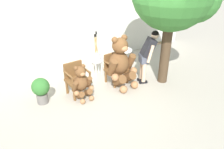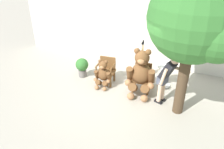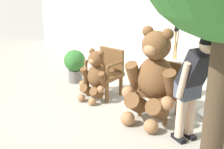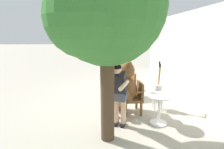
# 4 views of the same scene
# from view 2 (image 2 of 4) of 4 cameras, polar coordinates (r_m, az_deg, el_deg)

# --- Properties ---
(ground_plane) EXTENTS (60.00, 60.00, 0.00)m
(ground_plane) POSITION_cam_2_polar(r_m,az_deg,el_deg) (6.81, 1.60, -4.96)
(ground_plane) COLOR #A8A091
(back_wall) EXTENTS (10.00, 0.16, 2.80)m
(back_wall) POSITION_cam_2_polar(r_m,az_deg,el_deg) (8.30, 7.66, 11.91)
(back_wall) COLOR silver
(back_wall) RESTS_ON ground
(wooden_chair_left) EXTENTS (0.60, 0.56, 0.86)m
(wooden_chair_left) POSITION_cam_2_polar(r_m,az_deg,el_deg) (7.17, -1.51, 1.23)
(wooden_chair_left) COLOR brown
(wooden_chair_left) RESTS_ON ground
(wooden_chair_right) EXTENTS (0.61, 0.57, 0.86)m
(wooden_chair_right) POSITION_cam_2_polar(r_m,az_deg,el_deg) (6.84, 7.86, -0.54)
(wooden_chair_right) COLOR brown
(wooden_chair_right) RESTS_ON ground
(teddy_bear_large) EXTENTS (0.89, 0.87, 1.46)m
(teddy_bear_large) POSITION_cam_2_polar(r_m,az_deg,el_deg) (6.49, 7.54, 0.36)
(teddy_bear_large) COLOR brown
(teddy_bear_large) RESTS_ON ground
(teddy_bear_small) EXTENTS (0.56, 0.54, 0.93)m
(teddy_bear_small) POSITION_cam_2_polar(r_m,az_deg,el_deg) (6.94, -2.39, 0.13)
(teddy_bear_small) COLOR brown
(teddy_bear_small) RESTS_ON ground
(person_visitor) EXTENTS (0.84, 0.48, 1.54)m
(person_visitor) POSITION_cam_2_polar(r_m,az_deg,el_deg) (6.10, 14.11, -0.18)
(person_visitor) COLOR black
(person_visitor) RESTS_ON ground
(white_stool) EXTENTS (0.34, 0.34, 0.46)m
(white_stool) POSITION_cam_2_polar(r_m,az_deg,el_deg) (7.55, 7.72, 1.54)
(white_stool) COLOR silver
(white_stool) RESTS_ON ground
(brush_bucket) EXTENTS (0.22, 0.22, 0.93)m
(brush_bucket) POSITION_cam_2_polar(r_m,az_deg,el_deg) (7.42, 7.85, 3.49)
(brush_bucket) COLOR white
(brush_bucket) RESTS_ON white_stool
(round_side_table) EXTENTS (0.56, 0.56, 0.72)m
(round_side_table) POSITION_cam_2_polar(r_m,az_deg,el_deg) (7.20, 13.81, 0.31)
(round_side_table) COLOR white
(round_side_table) RESTS_ON ground
(patio_tree) EXTENTS (2.18, 2.08, 3.62)m
(patio_tree) POSITION_cam_2_polar(r_m,az_deg,el_deg) (5.21, 21.51, 12.84)
(patio_tree) COLOR #473523
(patio_tree) RESTS_ON ground
(potted_plant) EXTENTS (0.44, 0.44, 0.68)m
(potted_plant) POSITION_cam_2_polar(r_m,az_deg,el_deg) (7.62, -7.82, 2.16)
(potted_plant) COLOR slate
(potted_plant) RESTS_ON ground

